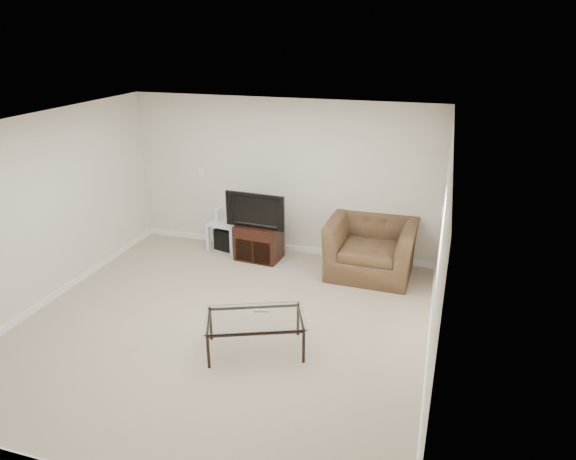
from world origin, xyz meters
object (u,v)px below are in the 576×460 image
(television, at_px, (257,209))
(coffee_table, at_px, (255,334))
(side_table, at_px, (227,235))
(recliner, at_px, (372,239))
(tv_stand, at_px, (259,242))
(subwoofer, at_px, (229,238))

(television, bearing_deg, coffee_table, -67.08)
(television, bearing_deg, side_table, 161.99)
(recliner, height_order, coffee_table, recliner)
(television, xyz_separation_m, side_table, (-0.66, 0.26, -0.61))
(tv_stand, bearing_deg, coffee_table, -66.19)
(subwoofer, xyz_separation_m, recliner, (2.41, -0.25, 0.39))
(side_table, bearing_deg, recliner, -5.37)
(tv_stand, height_order, television, television)
(side_table, relative_size, recliner, 0.39)
(subwoofer, bearing_deg, recliner, -5.82)
(tv_stand, height_order, subwoofer, tv_stand)
(television, xyz_separation_m, recliner, (1.79, 0.03, -0.30))
(television, relative_size, coffee_table, 0.80)
(tv_stand, relative_size, side_table, 1.37)
(television, distance_m, side_table, 0.93)
(tv_stand, distance_m, subwoofer, 0.68)
(side_table, xyz_separation_m, recliner, (2.45, -0.23, 0.32))
(television, xyz_separation_m, coffee_table, (0.84, -2.38, -0.64))
(side_table, height_order, subwoofer, side_table)
(recliner, distance_m, coffee_table, 2.61)
(side_table, distance_m, recliner, 2.48)
(recliner, xyz_separation_m, coffee_table, (-0.95, -2.41, -0.34))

